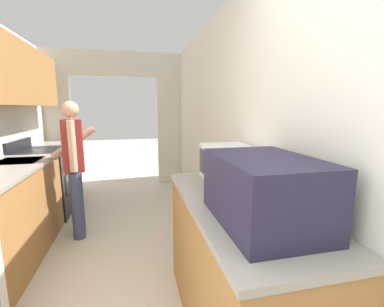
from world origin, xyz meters
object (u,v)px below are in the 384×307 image
object	(u,v)px
suitcase	(264,190)
microwave	(230,164)
range_oven	(46,182)
person	(75,167)

from	to	relation	value
suitcase	microwave	world-z (taller)	suitcase
suitcase	range_oven	bearing A→B (deg)	123.81
range_oven	suitcase	distance (m)	3.35
person	microwave	distance (m)	1.89
person	range_oven	bearing A→B (deg)	26.87
microwave	person	bearing A→B (deg)	137.40
range_oven	person	world-z (taller)	person
person	suitcase	size ratio (longest dim) A/B	2.39
range_oven	microwave	world-z (taller)	microwave
person	suitcase	bearing A→B (deg)	-155.95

